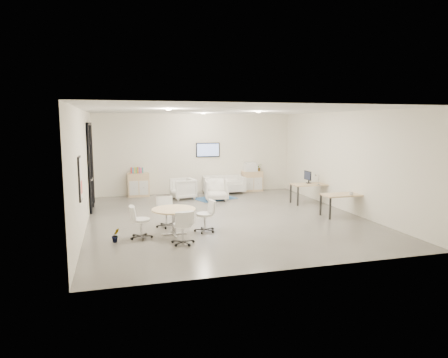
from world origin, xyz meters
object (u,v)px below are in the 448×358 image
at_px(loveseat, 224,185).
at_px(round_table, 174,212).
at_px(desk_rear, 311,186).
at_px(armchair_right, 216,189).
at_px(desk_front, 344,196).
at_px(armchair_left, 183,188).
at_px(sideboard_left, 138,185).
at_px(sideboard_right, 252,181).

distance_m(loveseat, round_table, 6.23).
bearing_deg(desk_rear, armchair_right, 156.81).
xyz_separation_m(armchair_right, desk_rear, (3.07, -1.45, 0.21)).
bearing_deg(desk_rear, desk_front, -87.07).
bearing_deg(armchair_right, loveseat, 72.55).
relative_size(armchair_left, desk_front, 0.64).
distance_m(armchair_right, desk_front, 4.69).
bearing_deg(sideboard_left, loveseat, -2.95).
height_order(armchair_left, armchair_right, armchair_right).
distance_m(sideboard_right, desk_rear, 3.21).
height_order(desk_rear, desk_front, desk_rear).
bearing_deg(loveseat, armchair_right, -117.19).
bearing_deg(armchair_left, loveseat, 103.87).
height_order(loveseat, armchair_left, armchair_left).
distance_m(sideboard_left, desk_front, 7.72).
height_order(loveseat, desk_rear, loveseat).
bearing_deg(sideboard_left, desk_rear, -27.23).
xyz_separation_m(sideboard_right, armchair_left, (-3.08, -0.92, 0.00)).
height_order(loveseat, desk_front, loveseat).
distance_m(sideboard_left, sideboard_right, 4.67).
bearing_deg(round_table, desk_front, 7.13).
height_order(desk_rear, round_table, desk_rear).
distance_m(sideboard_left, round_table, 5.74).
bearing_deg(sideboard_right, armchair_left, -163.41).
relative_size(loveseat, desk_rear, 1.20).
relative_size(armchair_left, round_table, 0.76).
xyz_separation_m(desk_rear, round_table, (-5.27, -2.72, -0.04)).
distance_m(armchair_right, desk_rear, 3.41).
height_order(armchair_left, desk_front, armchair_left).
xyz_separation_m(armchair_right, desk_front, (3.11, -3.51, 0.19)).
distance_m(loveseat, desk_rear, 3.72).
height_order(sideboard_left, loveseat, sideboard_left).
height_order(sideboard_right, loveseat, sideboard_right).
bearing_deg(desk_rear, sideboard_left, 154.86).
bearing_deg(loveseat, round_table, -118.49).
distance_m(desk_front, round_table, 5.34).
height_order(armchair_left, round_table, armchair_left).
bearing_deg(round_table, armchair_left, 77.61).
distance_m(sideboard_left, armchair_right, 3.13).
xyz_separation_m(armchair_left, round_table, (-1.05, -4.80, 0.17)).
xyz_separation_m(sideboard_right, desk_rear, (1.13, -2.99, 0.21)).
bearing_deg(armchair_left, round_table, -20.81).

